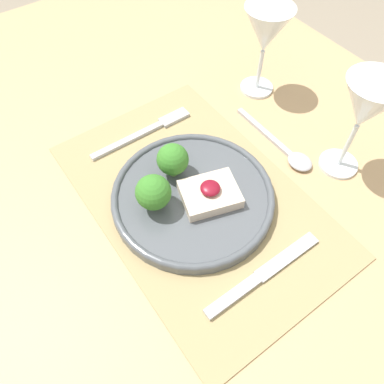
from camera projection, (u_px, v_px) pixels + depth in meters
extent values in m
plane|color=gray|center=(194.00, 323.00, 1.21)|extent=(8.00, 8.00, 0.00)
cube|color=tan|center=(196.00, 204.00, 0.64)|extent=(1.51, 1.06, 0.03)
cylinder|color=tan|center=(187.00, 74.00, 1.41)|extent=(0.06, 0.06, 0.69)
cube|color=#9E895B|center=(196.00, 198.00, 0.62)|extent=(0.49, 0.31, 0.00)
cylinder|color=#4C5156|center=(192.00, 196.00, 0.61)|extent=(0.27, 0.27, 0.02)
torus|color=#4C5156|center=(192.00, 193.00, 0.61)|extent=(0.27, 0.27, 0.01)
cube|color=beige|center=(210.00, 194.00, 0.60)|extent=(0.09, 0.11, 0.02)
ellipsoid|color=maroon|center=(210.00, 188.00, 0.58)|extent=(0.03, 0.03, 0.01)
cylinder|color=#84B256|center=(173.00, 170.00, 0.62)|extent=(0.01, 0.01, 0.02)
sphere|color=#387A28|center=(173.00, 159.00, 0.60)|extent=(0.05, 0.05, 0.05)
cylinder|color=#84B256|center=(155.00, 203.00, 0.59)|extent=(0.01, 0.01, 0.02)
sphere|color=#387A28|center=(153.00, 192.00, 0.56)|extent=(0.06, 0.06, 0.06)
cube|color=#B2B2B7|center=(128.00, 140.00, 0.69)|extent=(0.01, 0.15, 0.01)
cube|color=#B2B2B7|center=(174.00, 117.00, 0.73)|extent=(0.02, 0.06, 0.01)
cube|color=#B2B2B7|center=(233.00, 296.00, 0.52)|extent=(0.02, 0.09, 0.01)
cube|color=#B2B2B7|center=(287.00, 257.00, 0.56)|extent=(0.02, 0.11, 0.00)
cube|color=#B2B2B7|center=(264.00, 132.00, 0.71)|extent=(0.15, 0.01, 0.01)
ellipsoid|color=#B2B2B7|center=(300.00, 162.00, 0.66)|extent=(0.05, 0.04, 0.01)
cylinder|color=white|center=(338.00, 164.00, 0.66)|extent=(0.07, 0.07, 0.01)
cylinder|color=white|center=(347.00, 145.00, 0.62)|extent=(0.01, 0.01, 0.09)
cone|color=white|center=(368.00, 105.00, 0.55)|extent=(0.09, 0.09, 0.08)
cylinder|color=white|center=(256.00, 88.00, 0.78)|extent=(0.07, 0.07, 0.01)
cylinder|color=white|center=(260.00, 69.00, 0.75)|extent=(0.01, 0.01, 0.08)
cone|color=white|center=(267.00, 30.00, 0.68)|extent=(0.09, 0.09, 0.08)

